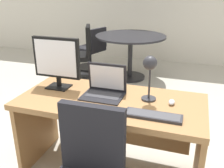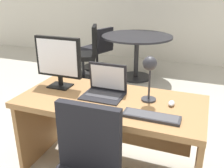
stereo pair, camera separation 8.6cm
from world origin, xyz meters
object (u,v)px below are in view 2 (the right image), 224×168
at_px(keyboard, 151,116).
at_px(desk_lamp, 150,69).
at_px(laptop, 106,85).
at_px(monitor, 58,59).
at_px(desk, 112,118).
at_px(mouse, 171,103).
at_px(meeting_table, 137,46).
at_px(meeting_chair_near, 99,52).
at_px(meeting_chair_far, 86,58).

distance_m(keyboard, desk_lamp, 0.38).
bearing_deg(laptop, monitor, 179.75).
relative_size(desk, desk_lamp, 4.05).
bearing_deg(mouse, meeting_table, 111.52).
bearing_deg(meeting_chair_near, meeting_table, -18.66).
bearing_deg(desk_lamp, desk, -175.14).
distance_m(desk, monitor, 0.70).
bearing_deg(meeting_chair_far, mouse, -49.69).
relative_size(meeting_table, meeting_chair_near, 1.47).
xyz_separation_m(monitor, desk_lamp, (0.83, -0.03, 0.01)).
height_order(desk, keyboard, keyboard).
bearing_deg(meeting_table, meeting_chair_near, 161.34).
bearing_deg(mouse, desk_lamp, 177.64).
height_order(monitor, laptop, monitor).
bearing_deg(meeting_table, laptop, -80.78).
relative_size(laptop, mouse, 4.01).
xyz_separation_m(mouse, meeting_chair_near, (-1.80, 2.70, -0.40)).
bearing_deg(monitor, meeting_chair_far, 110.23).
distance_m(monitor, keyboard, 0.99).
height_order(keyboard, meeting_chair_far, meeting_chair_far).
height_order(mouse, meeting_chair_near, meeting_chair_near).
height_order(desk, mouse, mouse).
bearing_deg(keyboard, meeting_chair_near, 119.95).
xyz_separation_m(laptop, meeting_chair_far, (-1.21, 2.06, -0.42)).
xyz_separation_m(mouse, meeting_chair_far, (-1.78, 2.10, -0.36)).
bearing_deg(mouse, monitor, 178.05).
relative_size(mouse, meeting_table, 0.07).
distance_m(desk, meeting_table, 2.47).
bearing_deg(meeting_chair_near, meeting_chair_far, -87.89).
xyz_separation_m(desk, mouse, (0.49, 0.02, 0.21)).
relative_size(desk, laptop, 4.46).
distance_m(laptop, meeting_table, 2.42).
bearing_deg(mouse, laptop, 176.69).
bearing_deg(laptop, meeting_table, 99.22).
relative_size(mouse, meeting_chair_far, 0.09).
distance_m(mouse, meeting_chair_far, 2.77).
distance_m(monitor, meeting_chair_far, 2.28).
bearing_deg(desk_lamp, meeting_chair_near, 120.92).
xyz_separation_m(desk, desk_lamp, (0.30, 0.03, 0.47)).
height_order(desk_lamp, meeting_table, desk_lamp).
distance_m(meeting_chair_near, meeting_chair_far, 0.60).
distance_m(keyboard, mouse, 0.27).
distance_m(desk, meeting_chair_far, 2.48).
bearing_deg(meeting_chair_far, monitor, -69.77).
xyz_separation_m(monitor, keyboard, (0.92, -0.28, -0.25)).
height_order(desk, laptop, laptop).
distance_m(monitor, meeting_table, 2.41).
height_order(laptop, desk_lamp, desk_lamp).
bearing_deg(desk, meeting_chair_near, 115.81).
xyz_separation_m(mouse, meeting_table, (-0.95, 2.41, -0.15)).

